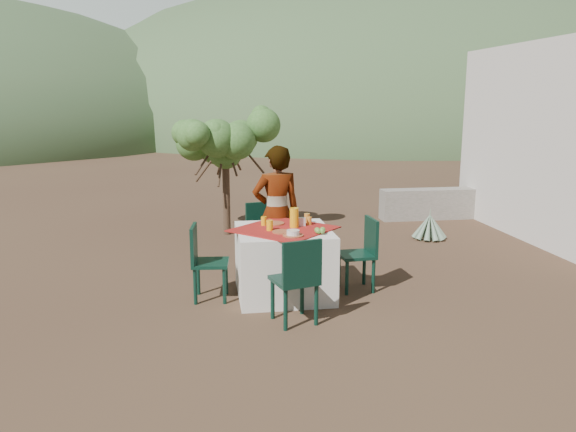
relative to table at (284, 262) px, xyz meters
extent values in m
plane|color=#3E281C|center=(0.01, 0.22, -0.38)|extent=(160.00, 160.00, 0.00)
cube|color=white|center=(0.00, 0.00, 0.00)|extent=(1.02, 1.02, 0.75)
cube|color=#A72618|center=(0.00, 0.00, 0.38)|extent=(1.30, 1.30, 0.01)
cylinder|color=black|center=(-0.22, 0.73, -0.17)|extent=(0.04, 0.04, 0.43)
cylinder|color=black|center=(0.09, 0.81, -0.17)|extent=(0.04, 0.04, 0.43)
cylinder|color=black|center=(-0.29, 1.05, -0.17)|extent=(0.04, 0.04, 0.43)
cylinder|color=black|center=(0.02, 1.12, -0.17)|extent=(0.04, 0.04, 0.43)
cube|color=black|center=(-0.10, 0.93, 0.05)|extent=(0.48, 0.48, 0.04)
cube|color=black|center=(-0.14, 1.10, 0.27)|extent=(0.39, 0.13, 0.42)
cylinder|color=black|center=(0.10, -0.60, -0.17)|extent=(0.04, 0.04, 0.43)
cylinder|color=black|center=(-0.21, -0.68, -0.17)|extent=(0.04, 0.04, 0.43)
cylinder|color=black|center=(0.18, -0.91, -0.17)|extent=(0.04, 0.04, 0.43)
cylinder|color=black|center=(-0.13, -0.99, -0.17)|extent=(0.04, 0.04, 0.43)
cube|color=black|center=(-0.01, -0.79, 0.05)|extent=(0.49, 0.49, 0.04)
cube|color=black|center=(0.03, -0.97, 0.28)|extent=(0.40, 0.14, 0.42)
cylinder|color=black|center=(-0.67, -0.19, -0.17)|extent=(0.04, 0.04, 0.41)
cylinder|color=black|center=(-0.64, 0.11, -0.17)|extent=(0.04, 0.04, 0.41)
cylinder|color=black|center=(-0.98, -0.16, -0.17)|extent=(0.04, 0.04, 0.41)
cylinder|color=black|center=(-0.95, 0.15, -0.17)|extent=(0.04, 0.04, 0.41)
cube|color=black|center=(-0.81, -0.02, 0.03)|extent=(0.42, 0.42, 0.04)
cube|color=black|center=(-0.98, -0.01, 0.25)|extent=(0.07, 0.38, 0.40)
cylinder|color=black|center=(0.68, 0.19, -0.17)|extent=(0.04, 0.04, 0.41)
cylinder|color=black|center=(0.69, -0.12, -0.17)|extent=(0.04, 0.04, 0.41)
cylinder|color=black|center=(0.99, 0.21, -0.17)|extent=(0.04, 0.04, 0.41)
cylinder|color=black|center=(1.00, -0.11, -0.17)|extent=(0.04, 0.04, 0.41)
cube|color=black|center=(0.84, 0.04, 0.03)|extent=(0.40, 0.40, 0.04)
cube|color=black|center=(1.01, 0.05, 0.25)|extent=(0.06, 0.39, 0.40)
imported|color=#8C6651|center=(0.00, 0.65, 0.43)|extent=(0.64, 0.47, 1.62)
cylinder|color=#4E3A27|center=(-0.50, 2.98, 0.29)|extent=(0.11, 0.11, 1.33)
sphere|color=#336224|center=(-0.50, 2.98, 0.95)|extent=(0.57, 0.57, 0.57)
sphere|color=#336224|center=(0.03, 2.98, 1.10)|extent=(0.53, 0.53, 0.53)
sphere|color=#336224|center=(-0.97, 3.07, 1.05)|extent=(0.50, 0.50, 0.50)
sphere|color=#336224|center=(-0.40, 3.50, 1.14)|extent=(0.51, 0.51, 0.51)
sphere|color=#336224|center=(-0.45, 2.50, 1.00)|extent=(0.46, 0.46, 0.46)
sphere|color=gray|center=(2.62, 2.18, -0.34)|extent=(0.18, 0.18, 0.18)
cone|color=gray|center=(2.62, 2.18, -0.12)|extent=(0.10, 0.10, 0.51)
cone|color=gray|center=(2.73, 2.15, -0.18)|extent=(0.31, 0.15, 0.43)
cone|color=gray|center=(2.73, 2.22, -0.18)|extent=(0.30, 0.18, 0.44)
cone|color=gray|center=(2.68, 2.28, -0.18)|extent=(0.22, 0.28, 0.44)
cone|color=gray|center=(2.61, 2.29, -0.18)|extent=(0.11, 0.31, 0.43)
cone|color=gray|center=(2.55, 2.27, -0.18)|extent=(0.24, 0.27, 0.45)
cone|color=gray|center=(2.51, 2.21, -0.18)|extent=(0.31, 0.15, 0.43)
cone|color=gray|center=(2.51, 2.13, -0.18)|extent=(0.30, 0.18, 0.44)
cone|color=gray|center=(2.56, 2.08, -0.18)|extent=(0.22, 0.28, 0.44)
cone|color=gray|center=(2.63, 2.06, -0.18)|extent=(0.11, 0.31, 0.43)
cone|color=gray|center=(2.69, 2.09, -0.18)|extent=(0.24, 0.27, 0.45)
cube|color=gray|center=(3.61, 3.62, -0.10)|extent=(2.60, 0.35, 0.55)
ellipsoid|color=#354F2C|center=(12.01, 36.22, -0.38)|extent=(48.00, 48.00, 20.00)
ellipsoid|color=slate|center=(-3.99, 52.22, -0.38)|extent=(60.00, 60.00, 24.00)
ellipsoid|color=slate|center=(28.01, 46.22, -0.38)|extent=(36.00, 36.00, 14.00)
cylinder|color=brown|center=(-0.08, 0.24, 0.39)|extent=(0.24, 0.24, 0.01)
cylinder|color=brown|center=(-0.05, -0.18, 0.39)|extent=(0.20, 0.20, 0.01)
cylinder|color=#FFAA10|center=(-0.20, 0.19, 0.43)|extent=(0.06, 0.06, 0.10)
cylinder|color=#FFAA10|center=(-0.16, -0.07, 0.44)|extent=(0.07, 0.07, 0.11)
cylinder|color=#FFAA10|center=(0.12, 0.04, 0.49)|extent=(0.10, 0.10, 0.22)
cylinder|color=brown|center=(0.05, -0.35, 0.39)|extent=(0.22, 0.22, 0.01)
cylinder|color=silver|center=(0.05, -0.35, 0.42)|extent=(0.14, 0.14, 0.05)
cylinder|color=orange|center=(0.31, 0.14, 0.43)|extent=(0.06, 0.06, 0.09)
cylinder|color=orange|center=(0.31, 0.26, 0.43)|extent=(0.07, 0.07, 0.10)
cube|color=silver|center=(0.22, 0.09, 0.43)|extent=(0.08, 0.06, 0.10)
sphere|color=#649937|center=(0.32, -0.26, 0.41)|extent=(0.06, 0.06, 0.06)
sphere|color=#649937|center=(0.38, -0.25, 0.41)|extent=(0.06, 0.06, 0.06)
sphere|color=#649937|center=(0.36, -0.30, 0.41)|extent=(0.06, 0.06, 0.06)
sphere|color=#649937|center=(0.32, -0.30, 0.41)|extent=(0.06, 0.06, 0.06)
camera|label=1|loc=(-0.86, -5.93, 1.78)|focal=35.00mm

